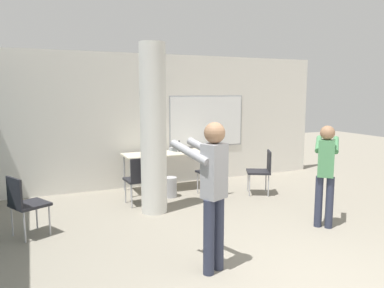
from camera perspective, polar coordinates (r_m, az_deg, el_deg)
name	(u,v)px	position (r m, az deg, el deg)	size (l,w,h in m)	color
wall_back	(156,120)	(8.10, -5.44, 3.59)	(8.00, 0.15, 2.80)	silver
support_pillar	(153,129)	(6.18, -5.93, 2.23)	(0.43, 0.43, 2.80)	silver
folding_table	(170,155)	(7.72, -3.41, -1.68)	(1.90, 0.67, 0.77)	beige
bottle_on_table	(179,147)	(7.81, -1.98, -0.53)	(0.07, 0.07, 0.23)	black
waste_bin	(170,187)	(7.26, -3.37, -6.57)	(0.26, 0.26, 0.39)	#B2B2B7
chair_by_left_wall	(25,202)	(5.71, -24.14, -8.01)	(0.59, 0.59, 0.87)	#232328
chair_table_right	(212,170)	(7.30, 3.13, -3.92)	(0.50, 0.50, 0.87)	#232328
chair_table_left	(139,177)	(6.72, -8.05, -5.03)	(0.47, 0.47, 0.87)	#232328
chair_mid_room	(262,169)	(7.49, 10.62, -3.74)	(0.59, 0.59, 0.87)	#232328
person_playing_front	(212,185)	(4.14, 3.09, -6.28)	(0.55, 0.68, 1.69)	#2D3347
person_playing_side	(326,168)	(5.86, 19.71, -3.45)	(0.58, 0.60, 1.53)	#2D3347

